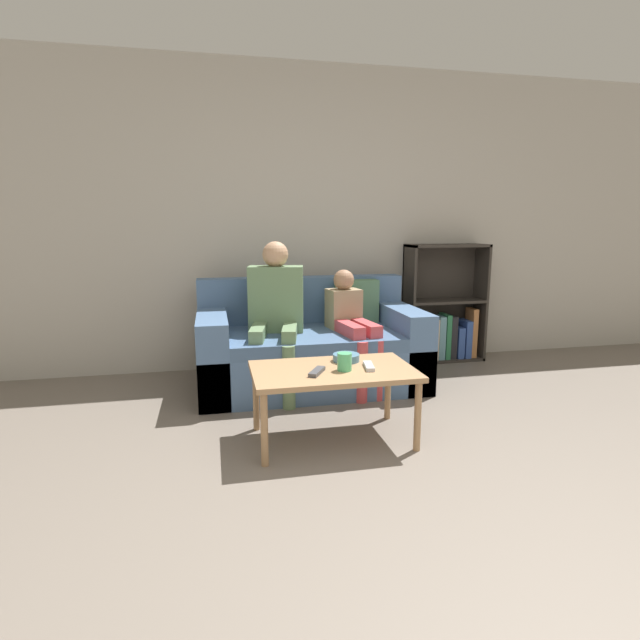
{
  "coord_description": "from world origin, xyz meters",
  "views": [
    {
      "loc": [
        -0.75,
        -1.41,
        1.27
      ],
      "look_at": [
        -0.05,
        1.81,
        0.63
      ],
      "focal_mm": 28.0,
      "sensor_mm": 36.0,
      "label": 1
    }
  ],
  "objects_px": {
    "bookshelf": "(442,318)",
    "coffee_table": "(333,376)",
    "cup_near": "(345,362)",
    "tv_remote_0": "(317,372)",
    "snack_bowl": "(346,358)",
    "couch": "(310,349)",
    "person_adult": "(275,305)",
    "person_child": "(352,321)",
    "tv_remote_1": "(369,366)"
  },
  "relations": [
    {
      "from": "couch",
      "to": "snack_bowl",
      "type": "relative_size",
      "value": 10.55
    },
    {
      "from": "person_adult",
      "to": "tv_remote_1",
      "type": "relative_size",
      "value": 6.47
    },
    {
      "from": "coffee_table",
      "to": "snack_bowl",
      "type": "xyz_separation_m",
      "value": [
        0.12,
        0.14,
        0.07
      ]
    },
    {
      "from": "couch",
      "to": "cup_near",
      "type": "xyz_separation_m",
      "value": [
        -0.02,
        -1.11,
        0.2
      ]
    },
    {
      "from": "couch",
      "to": "snack_bowl",
      "type": "height_order",
      "value": "couch"
    },
    {
      "from": "bookshelf",
      "to": "person_child",
      "type": "height_order",
      "value": "bookshelf"
    },
    {
      "from": "coffee_table",
      "to": "tv_remote_0",
      "type": "height_order",
      "value": "tv_remote_0"
    },
    {
      "from": "couch",
      "to": "tv_remote_0",
      "type": "relative_size",
      "value": 10.05
    },
    {
      "from": "person_adult",
      "to": "person_child",
      "type": "relative_size",
      "value": 1.25
    },
    {
      "from": "person_child",
      "to": "tv_remote_0",
      "type": "xyz_separation_m",
      "value": [
        -0.48,
        -0.99,
        -0.08
      ]
    },
    {
      "from": "person_adult",
      "to": "person_child",
      "type": "distance_m",
      "value": 0.6
    },
    {
      "from": "bookshelf",
      "to": "person_child",
      "type": "relative_size",
      "value": 1.19
    },
    {
      "from": "person_adult",
      "to": "snack_bowl",
      "type": "relative_size",
      "value": 6.98
    },
    {
      "from": "tv_remote_0",
      "to": "tv_remote_1",
      "type": "height_order",
      "value": "same"
    },
    {
      "from": "bookshelf",
      "to": "tv_remote_0",
      "type": "bearing_deg",
      "value": -133.72
    },
    {
      "from": "couch",
      "to": "tv_remote_0",
      "type": "distance_m",
      "value": 1.16
    },
    {
      "from": "couch",
      "to": "snack_bowl",
      "type": "distance_m",
      "value": 0.94
    },
    {
      "from": "person_child",
      "to": "tv_remote_1",
      "type": "height_order",
      "value": "person_child"
    },
    {
      "from": "coffee_table",
      "to": "person_child",
      "type": "bearing_deg",
      "value": 68.05
    },
    {
      "from": "cup_near",
      "to": "tv_remote_0",
      "type": "distance_m",
      "value": 0.17
    },
    {
      "from": "person_adult",
      "to": "snack_bowl",
      "type": "distance_m",
      "value": 0.92
    },
    {
      "from": "coffee_table",
      "to": "person_adult",
      "type": "height_order",
      "value": "person_adult"
    },
    {
      "from": "coffee_table",
      "to": "person_adult",
      "type": "distance_m",
      "value": 1.04
    },
    {
      "from": "cup_near",
      "to": "tv_remote_0",
      "type": "xyz_separation_m",
      "value": [
        -0.17,
        -0.03,
        -0.04
      ]
    },
    {
      "from": "couch",
      "to": "snack_bowl",
      "type": "bearing_deg",
      "value": -87.32
    },
    {
      "from": "snack_bowl",
      "to": "couch",
      "type": "bearing_deg",
      "value": 92.68
    },
    {
      "from": "person_child",
      "to": "tv_remote_0",
      "type": "bearing_deg",
      "value": -124.26
    },
    {
      "from": "couch",
      "to": "tv_remote_1",
      "type": "xyz_separation_m",
      "value": [
        0.13,
        -1.09,
        0.16
      ]
    },
    {
      "from": "bookshelf",
      "to": "coffee_table",
      "type": "height_order",
      "value": "bookshelf"
    },
    {
      "from": "bookshelf",
      "to": "person_adult",
      "type": "bearing_deg",
      "value": -161.31
    },
    {
      "from": "snack_bowl",
      "to": "cup_near",
      "type": "bearing_deg",
      "value": -107.96
    },
    {
      "from": "person_child",
      "to": "cup_near",
      "type": "xyz_separation_m",
      "value": [
        -0.32,
        -0.97,
        -0.04
      ]
    },
    {
      "from": "person_adult",
      "to": "person_child",
      "type": "xyz_separation_m",
      "value": [
        0.58,
        -0.06,
        -0.13
      ]
    },
    {
      "from": "person_adult",
      "to": "cup_near",
      "type": "relative_size",
      "value": 11.03
    },
    {
      "from": "tv_remote_0",
      "to": "snack_bowl",
      "type": "xyz_separation_m",
      "value": [
        0.23,
        0.22,
        0.01
      ]
    },
    {
      "from": "bookshelf",
      "to": "cup_near",
      "type": "distance_m",
      "value": 2.1
    },
    {
      "from": "coffee_table",
      "to": "tv_remote_0",
      "type": "relative_size",
      "value": 5.5
    },
    {
      "from": "tv_remote_0",
      "to": "cup_near",
      "type": "bearing_deg",
      "value": 39.01
    },
    {
      "from": "tv_remote_0",
      "to": "tv_remote_1",
      "type": "distance_m",
      "value": 0.32
    },
    {
      "from": "person_child",
      "to": "tv_remote_0",
      "type": "relative_size",
      "value": 5.34
    },
    {
      "from": "coffee_table",
      "to": "tv_remote_0",
      "type": "distance_m",
      "value": 0.14
    },
    {
      "from": "cup_near",
      "to": "snack_bowl",
      "type": "xyz_separation_m",
      "value": [
        0.06,
        0.19,
        -0.03
      ]
    },
    {
      "from": "bookshelf",
      "to": "cup_near",
      "type": "relative_size",
      "value": 10.51
    },
    {
      "from": "bookshelf",
      "to": "snack_bowl",
      "type": "distance_m",
      "value": 1.91
    },
    {
      "from": "bookshelf",
      "to": "coffee_table",
      "type": "relative_size",
      "value": 1.15
    },
    {
      "from": "bookshelf",
      "to": "cup_near",
      "type": "bearing_deg",
      "value": -130.9
    },
    {
      "from": "couch",
      "to": "coffee_table",
      "type": "height_order",
      "value": "couch"
    },
    {
      "from": "cup_near",
      "to": "tv_remote_1",
      "type": "relative_size",
      "value": 0.59
    },
    {
      "from": "tv_remote_1",
      "to": "cup_near",
      "type": "bearing_deg",
      "value": -163.2
    },
    {
      "from": "couch",
      "to": "coffee_table",
      "type": "bearing_deg",
      "value": -93.97
    }
  ]
}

